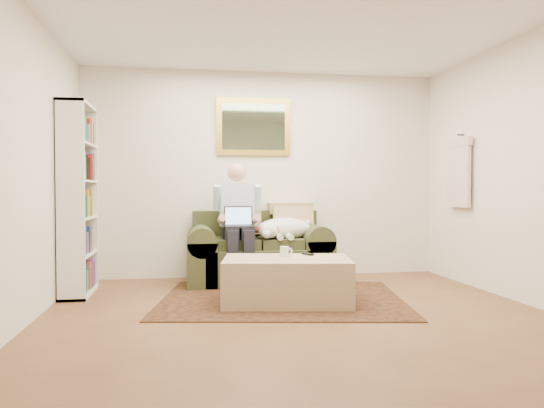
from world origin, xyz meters
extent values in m
cube|color=brown|center=(0.00, 0.00, 0.00)|extent=(4.50, 5.00, 0.01)
cube|color=white|center=(0.00, 0.00, 2.60)|extent=(4.50, 5.00, 0.01)
cube|color=silver|center=(0.00, 2.50, 1.30)|extent=(4.50, 0.01, 2.60)
cube|color=silver|center=(-2.25, 0.00, 1.30)|extent=(0.01, 5.00, 2.60)
cube|color=black|center=(-0.03, 1.02, 0.01)|extent=(2.67, 2.27, 0.01)
cube|color=#384323|center=(-0.13, 2.00, 0.21)|extent=(1.28, 0.82, 0.42)
cube|color=#384323|center=(-0.13, 2.36, 0.63)|extent=(1.55, 0.18, 0.43)
cube|color=#384323|center=(-0.80, 2.00, 0.26)|extent=(0.34, 0.82, 0.85)
cube|color=#384323|center=(0.54, 2.00, 0.26)|extent=(0.34, 0.82, 0.85)
cube|color=#384323|center=(-0.38, 1.96, 0.48)|extent=(0.48, 0.55, 0.12)
cube|color=#384323|center=(0.12, 1.96, 0.48)|extent=(0.48, 0.55, 0.12)
cube|color=black|center=(-0.38, 1.77, 0.69)|extent=(0.33, 0.23, 0.02)
cube|color=black|center=(-0.38, 1.88, 0.80)|extent=(0.33, 0.06, 0.23)
cube|color=#99BFF2|center=(-0.38, 1.87, 0.80)|extent=(0.30, 0.05, 0.19)
cube|color=tan|center=(-0.02, 0.82, 0.22)|extent=(1.32, 0.95, 0.44)
cylinder|color=white|center=(-0.02, 0.93, 0.49)|extent=(0.08, 0.08, 0.10)
cube|color=black|center=(0.24, 1.02, 0.45)|extent=(0.10, 0.16, 0.02)
cube|color=gold|center=(-0.13, 2.48, 1.90)|extent=(0.94, 0.04, 0.72)
cube|color=gray|center=(-0.13, 2.46, 1.90)|extent=(0.80, 0.01, 0.58)
camera|label=1|loc=(-0.97, -4.21, 1.10)|focal=35.00mm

